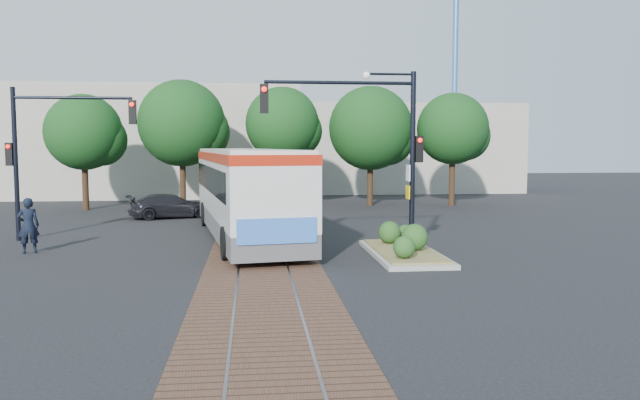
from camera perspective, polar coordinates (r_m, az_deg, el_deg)
The scene contains 11 objects.
ground at distance 21.82m, azimuth -5.33°, elevation -4.89°, with size 120.00×120.00×0.00m, color black.
trackbed at distance 25.77m, azimuth -5.46°, elevation -3.35°, with size 3.60×40.00×0.02m.
tree_row at distance 37.96m, azimuth -3.93°, elevation 6.67°, with size 26.40×5.60×7.67m.
warehouses at distance 50.24m, azimuth -6.47°, elevation 5.05°, with size 40.00×13.00×8.00m.
crane at distance 58.87m, azimuth 12.24°, elevation 11.86°, with size 8.00×0.50×18.00m.
city_bus at distance 25.39m, azimuth -6.81°, elevation 1.05°, with size 4.82×13.69×3.59m.
traffic_island at distance 21.49m, azimuth 7.70°, elevation -4.17°, with size 2.20×5.20×1.13m.
signal_pole_main at distance 21.10m, azimuth 5.22°, elevation 6.12°, with size 5.49×0.46×6.00m.
signal_pole_left at distance 26.74m, azimuth -23.84°, elevation 4.85°, with size 4.99×0.34×6.00m.
officer at distance 23.90m, azimuth -25.12°, elevation -2.12°, with size 0.71×0.47×1.94m, color black.
parked_car at distance 33.15m, azimuth -13.50°, elevation -0.53°, with size 1.75×4.30×1.25m, color black.
Camera 1 is at (-0.30, -21.49, 3.74)m, focal length 35.00 mm.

